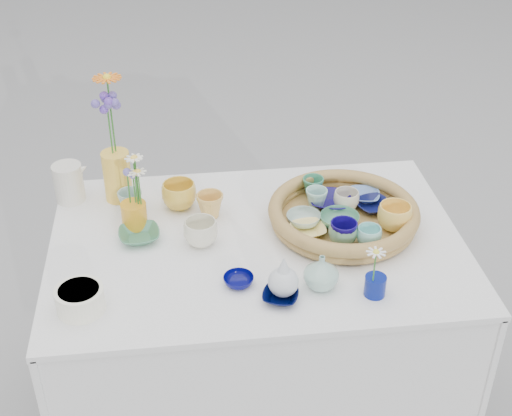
{
  "coord_description": "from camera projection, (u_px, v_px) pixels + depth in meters",
  "views": [
    {
      "loc": [
        -0.22,
        -1.77,
        2.04
      ],
      "look_at": [
        0.0,
        0.02,
        0.87
      ],
      "focal_mm": 50.0,
      "sensor_mm": 36.0,
      "label": 1
    }
  ],
  "objects": [
    {
      "name": "white_pitcher",
      "position": [
        69.0,
        183.0,
        2.35
      ],
      "size": [
        0.14,
        0.1,
        0.13
      ],
      "primitive_type": null,
      "rotation": [
        0.0,
        0.0,
        0.02
      ],
      "color": "silver",
      "rests_on": "display_table"
    },
    {
      "name": "daisy_posy",
      "position": [
        133.0,
        180.0,
        2.16
      ],
      "size": [
        0.09,
        0.09,
        0.16
      ],
      "primitive_type": null,
      "rotation": [
        0.0,
        0.0,
        0.16
      ],
      "color": "white",
      "rests_on": "daisy_cup"
    },
    {
      "name": "bud_vase_cobalt",
      "position": [
        375.0,
        286.0,
        1.95
      ],
      "size": [
        0.08,
        0.08,
        0.06
      ],
      "primitive_type": "cylinder",
      "rotation": [
        0.0,
        0.0,
        -0.34
      ],
      "color": "navy",
      "rests_on": "display_table"
    },
    {
      "name": "tray_ceramic_2",
      "position": [
        395.0,
        217.0,
        2.18
      ],
      "size": [
        0.13,
        0.13,
        0.08
      ],
      "primitive_type": "imported",
      "rotation": [
        0.0,
        0.0,
        0.32
      ],
      "color": "#FFCC56",
      "rests_on": "wicker_tray"
    },
    {
      "name": "display_table",
      "position": [
        257.0,
        411.0,
        2.6
      ],
      "size": [
        1.26,
        0.86,
        0.77
      ],
      "primitive_type": null,
      "color": "white",
      "rests_on": "ground"
    },
    {
      "name": "single_daisy",
      "position": [
        375.0,
        267.0,
        1.9
      ],
      "size": [
        0.08,
        0.08,
        0.11
      ],
      "primitive_type": null,
      "rotation": [
        0.0,
        0.0,
        -0.39
      ],
      "color": "white",
      "rests_on": "bud_vase_cobalt"
    },
    {
      "name": "tray_ceramic_6",
      "position": [
        316.0,
        199.0,
        2.29
      ],
      "size": [
        0.09,
        0.09,
        0.07
      ],
      "primitive_type": "imported",
      "rotation": [
        0.0,
        0.0,
        -0.38
      ],
      "color": "#9BCEBD",
      "rests_on": "wicker_tray"
    },
    {
      "name": "bud_vase_paleblue",
      "position": [
        283.0,
        275.0,
        1.93
      ],
      "size": [
        0.09,
        0.09,
        0.13
      ],
      "primitive_type": null,
      "rotation": [
        0.0,
        0.0,
        0.12
      ],
      "color": "silver",
      "rests_on": "display_table"
    },
    {
      "name": "tray_ceramic_8",
      "position": [
        364.0,
        196.0,
        2.34
      ],
      "size": [
        0.13,
        0.13,
        0.03
      ],
      "primitive_type": "imported",
      "rotation": [
        0.0,
        0.0,
        -0.25
      ],
      "color": "#6A92D6",
      "rests_on": "wicker_tray"
    },
    {
      "name": "tray_ceramic_7",
      "position": [
        346.0,
        200.0,
        2.28
      ],
      "size": [
        0.1,
        0.1,
        0.07
      ],
      "primitive_type": "imported",
      "rotation": [
        0.0,
        0.0,
        0.29
      ],
      "color": "beige",
      "rests_on": "wicker_tray"
    },
    {
      "name": "tray_ceramic_9",
      "position": [
        343.0,
        233.0,
        2.12
      ],
      "size": [
        0.11,
        0.11,
        0.08
      ],
      "primitive_type": "imported",
      "rotation": [
        0.0,
        0.0,
        -0.43
      ],
      "color": "#0F065C",
      "rests_on": "wicker_tray"
    },
    {
      "name": "loose_ceramic_1",
      "position": [
        210.0,
        205.0,
        2.28
      ],
      "size": [
        0.1,
        0.1,
        0.08
      ],
      "primitive_type": "imported",
      "rotation": [
        0.0,
        0.0,
        0.16
      ],
      "color": "#E0AE54",
      "rests_on": "display_table"
    },
    {
      "name": "tray_ceramic_10",
      "position": [
        308.0,
        230.0,
        2.17
      ],
      "size": [
        0.12,
        0.12,
        0.03
      ],
      "primitive_type": "imported",
      "rotation": [
        0.0,
        0.0,
        0.17
      ],
      "color": "#FFE17F",
      "rests_on": "wicker_tray"
    },
    {
      "name": "loose_ceramic_5",
      "position": [
        130.0,
        202.0,
        2.3
      ],
      "size": [
        0.1,
        0.1,
        0.07
      ],
      "primitive_type": "imported",
      "rotation": [
        0.0,
        0.0,
        0.42
      ],
      "color": "#98BBAA",
      "rests_on": "display_table"
    },
    {
      "name": "gerbera",
      "position": [
        111.0,
        116.0,
        2.24
      ],
      "size": [
        0.11,
        0.11,
        0.27
      ],
      "primitive_type": null,
      "rotation": [
        0.0,
        0.0,
        0.05
      ],
      "color": "orange",
      "rests_on": "tall_vase_yellow"
    },
    {
      "name": "loose_ceramic_3",
      "position": [
        201.0,
        233.0,
        2.15
      ],
      "size": [
        0.12,
        0.12,
        0.08
      ],
      "primitive_type": "imported",
      "rotation": [
        0.0,
        0.0,
        -0.22
      ],
      "color": "beige",
      "rests_on": "display_table"
    },
    {
      "name": "loose_ceramic_0",
      "position": [
        179.0,
        195.0,
        2.32
      ],
      "size": [
        0.14,
        0.14,
        0.09
      ],
      "primitive_type": "imported",
      "rotation": [
        0.0,
        0.0,
        0.24
      ],
      "color": "gold",
      "rests_on": "display_table"
    },
    {
      "name": "tray_ceramic_5",
      "position": [
        304.0,
        219.0,
        2.22
      ],
      "size": [
        0.14,
        0.14,
        0.03
      ],
      "primitive_type": "imported",
      "rotation": [
        0.0,
        0.0,
        -0.42
      ],
      "color": "#9DB8AE",
      "rests_on": "wicker_tray"
    },
    {
      "name": "wicker_tray",
      "position": [
        343.0,
        215.0,
        2.23
      ],
      "size": [
        0.47,
        0.47,
        0.08
      ],
      "primitive_type": null,
      "color": "brown",
      "rests_on": "display_table"
    },
    {
      "name": "tray_ceramic_4",
      "position": [
        343.0,
        234.0,
        2.12
      ],
      "size": [
        0.1,
        0.1,
        0.07
      ],
      "primitive_type": "imported",
      "rotation": [
        0.0,
        0.0,
        -0.18
      ],
      "color": "#629577",
      "rests_on": "wicker_tray"
    },
    {
      "name": "loose_ceramic_4",
      "position": [
        239.0,
        281.0,
        2.0
      ],
      "size": [
        0.09,
        0.09,
        0.03
      ],
      "primitive_type": "imported",
      "rotation": [
        0.0,
        0.0,
        -0.1
      ],
      "color": "#040552",
      "rests_on": "display_table"
    },
    {
      "name": "tray_ceramic_11",
      "position": [
        369.0,
        236.0,
        2.12
      ],
      "size": [
        0.09,
        0.09,
        0.06
      ],
      "primitive_type": "imported",
      "rotation": [
        0.0,
        0.0,
        -0.29
      ],
      "color": "#8BD9D4",
      "rests_on": "wicker_tray"
    },
    {
      "name": "ground",
      "position": [
        257.0,
        411.0,
        2.6
      ],
      "size": [
        80.0,
        80.0,
        0.0
      ],
      "primitive_type": "plane",
      "color": "#989898"
    },
    {
      "name": "loose_ceramic_2",
      "position": [
        139.0,
        235.0,
        2.18
      ],
      "size": [
        0.14,
        0.14,
        0.03
      ],
      "primitive_type": "imported",
      "rotation": [
        0.0,
        0.0,
        0.12
      ],
      "color": "#3E7D5A",
      "rests_on": "display_table"
    },
    {
      "name": "bud_vase_seafoam",
      "position": [
        321.0,
        272.0,
        1.97
      ],
      "size": [
        0.12,
        0.12,
        0.1
      ],
      "primitive_type": "imported",
      "rotation": [
        0.0,
        0.0,
        -0.28
      ],
      "color": "#96C0B0",
      "rests_on": "display_table"
    },
    {
      "name": "hydrangea",
      "position": [
        110.0,
        128.0,
        2.25
      ],
      "size": [
        0.09,
        0.09,
        0.25
      ],
      "primitive_type": null,
      "rotation": [
        0.0,
        0.0,
        0.34
      ],
      "color": "#6150AB",
      "rests_on": "tall_vase_yellow"
    },
    {
      "name": "tray_ceramic_0",
      "position": [
        331.0,
        201.0,
        2.31
      ],
      "size": [
        0.16,
        0.16,
        0.03
      ],
      "primitive_type": "imported",
      "rotation": [
        0.0,
        0.0,
        -0.29
      ],
      "color": "#140C5C",
      "rests_on": "wicker_tray"
    },
    {
      "name": "tray_ceramic_3",
      "position": [
        339.0,
        221.0,
        2.21
      ],
      "size": [
        0.16,
        0.16,
        0.04
      ],
      "primitive_type": "imported",
      "rotation": [
        0.0,
        0.0,
        0.42
      ],
      "color": "#4E906D",
      "rests_on": "wicker_tray"
    },
    {
      "name": "loose_ceramic_6",
      "position": [
        280.0,
        296.0,
        1.94
      ],
      "size": [
        0.12,
        0.12,
        0.02
      ],
      "primitive_type": "imported",
      "rotation": [
        0.0,
        0.0,
        -0.33
      ],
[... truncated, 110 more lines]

